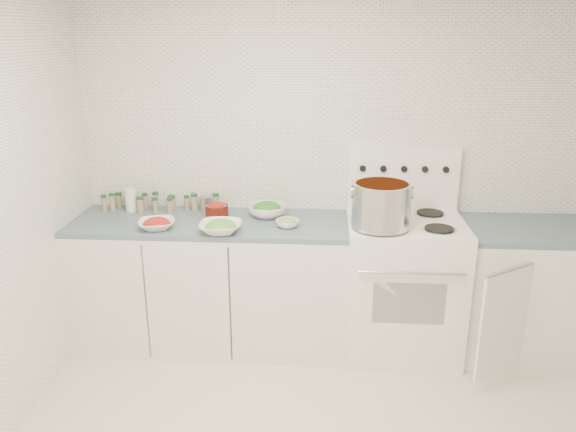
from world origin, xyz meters
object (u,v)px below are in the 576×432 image
object	(u,v)px
bowl_tomato	(157,224)
bowl_snowpea	(221,227)
stock_pot	(381,203)
stove	(402,281)

from	to	relation	value
bowl_tomato	bowl_snowpea	world-z (taller)	bowl_snowpea
bowl_tomato	bowl_snowpea	distance (m)	0.43
bowl_snowpea	stock_pot	bearing A→B (deg)	3.15
stock_pot	bowl_snowpea	xyz separation A→B (m)	(-1.00, -0.06, -0.16)
stock_pot	bowl_tomato	distance (m)	1.43
bowl_tomato	bowl_snowpea	xyz separation A→B (m)	(0.42, -0.05, 0.00)
bowl_tomato	bowl_snowpea	bearing A→B (deg)	-6.12
stock_pot	bowl_tomato	size ratio (longest dim) A/B	1.37
stove	stock_pot	bearing A→B (deg)	-139.22
bowl_tomato	bowl_snowpea	size ratio (longest dim) A/B	1.04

